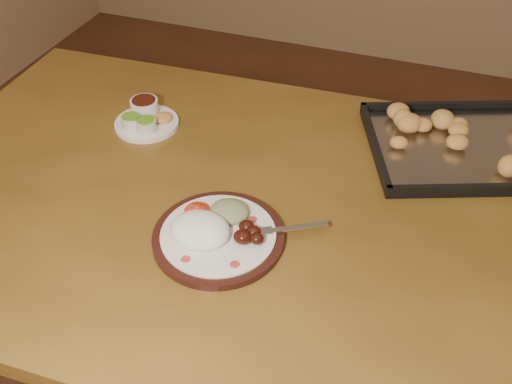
% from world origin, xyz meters
% --- Properties ---
extents(ground, '(4.00, 4.00, 0.00)m').
position_xyz_m(ground, '(0.00, 0.00, 0.00)').
color(ground, brown).
rests_on(ground, ground).
extents(dining_table, '(1.53, 0.96, 0.75)m').
position_xyz_m(dining_table, '(-0.18, -0.14, 0.65)').
color(dining_table, brown).
rests_on(dining_table, ground).
extents(dinner_plate, '(0.30, 0.24, 0.05)m').
position_xyz_m(dinner_plate, '(-0.23, -0.25, 0.77)').
color(dinner_plate, black).
rests_on(dinner_plate, dining_table).
extents(condiment_saucer, '(0.15, 0.15, 0.05)m').
position_xyz_m(condiment_saucer, '(-0.52, 0.03, 0.77)').
color(condiment_saucer, white).
rests_on(condiment_saucer, dining_table).
extents(baking_tray, '(0.50, 0.44, 0.04)m').
position_xyz_m(baking_tray, '(0.18, 0.18, 0.76)').
color(baking_tray, black).
rests_on(baking_tray, dining_table).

